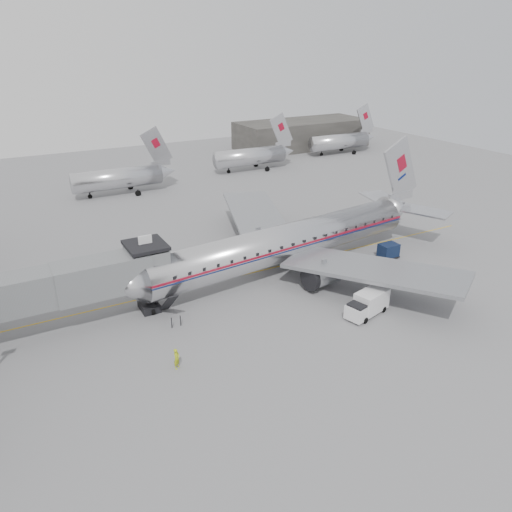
{
  "coord_description": "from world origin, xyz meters",
  "views": [
    {
      "loc": [
        -20.1,
        -36.13,
        22.73
      ],
      "look_at": [
        1.68,
        3.26,
        3.2
      ],
      "focal_mm": 35.0,
      "sensor_mm": 36.0,
      "label": 1
    }
  ],
  "objects_px": {
    "service_van": "(368,304)",
    "baggage_cart_white": "(387,272)",
    "baggage_cart_navy": "(388,251)",
    "ramp_worker": "(177,359)",
    "airliner": "(291,241)"
  },
  "relations": [
    {
      "from": "ramp_worker",
      "to": "service_van",
      "type": "bearing_deg",
      "value": -42.62
    },
    {
      "from": "airliner",
      "to": "baggage_cart_navy",
      "type": "bearing_deg",
      "value": -21.15
    },
    {
      "from": "baggage_cart_navy",
      "to": "ramp_worker",
      "type": "height_order",
      "value": "baggage_cart_navy"
    },
    {
      "from": "service_van",
      "to": "baggage_cart_navy",
      "type": "relative_size",
      "value": 2.21
    },
    {
      "from": "service_van",
      "to": "baggage_cart_navy",
      "type": "bearing_deg",
      "value": 24.94
    },
    {
      "from": "ramp_worker",
      "to": "baggage_cart_white",
      "type": "bearing_deg",
      "value": -31.38
    },
    {
      "from": "baggage_cart_white",
      "to": "ramp_worker",
      "type": "distance_m",
      "value": 24.66
    },
    {
      "from": "airliner",
      "to": "service_van",
      "type": "bearing_deg",
      "value": -92.73
    },
    {
      "from": "baggage_cart_white",
      "to": "ramp_worker",
      "type": "height_order",
      "value": "ramp_worker"
    },
    {
      "from": "service_van",
      "to": "baggage_cart_navy",
      "type": "height_order",
      "value": "service_van"
    },
    {
      "from": "service_van",
      "to": "baggage_cart_white",
      "type": "xyz_separation_m",
      "value": [
        6.57,
        4.55,
        -0.3
      ]
    },
    {
      "from": "service_van",
      "to": "baggage_cart_navy",
      "type": "xyz_separation_m",
      "value": [
        10.51,
        8.71,
        -0.21
      ]
    },
    {
      "from": "baggage_cart_navy",
      "to": "ramp_worker",
      "type": "bearing_deg",
      "value": -164.53
    },
    {
      "from": "service_van",
      "to": "ramp_worker",
      "type": "relative_size",
      "value": 2.88
    },
    {
      "from": "airliner",
      "to": "baggage_cart_white",
      "type": "relative_size",
      "value": 16.58
    }
  ]
}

